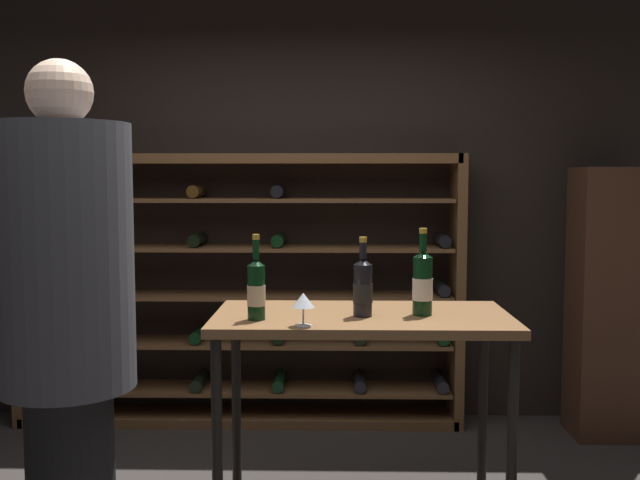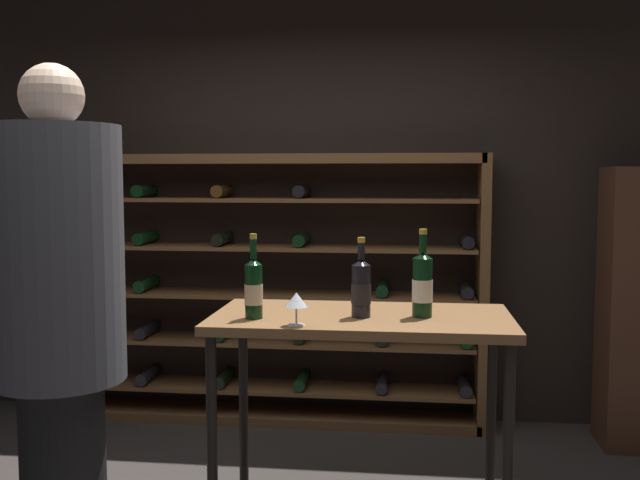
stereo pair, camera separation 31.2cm
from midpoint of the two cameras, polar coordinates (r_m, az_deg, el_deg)
name	(u,v)px [view 2 (the right image)]	position (r m, az deg, el deg)	size (l,w,h in m)	color
back_wall	(323,193)	(4.76, 2.09, 3.73)	(5.77, 0.10, 2.93)	black
wine_rack	(262,291)	(4.65, -2.63, -4.06)	(2.81, 0.32, 1.71)	brown
tasting_table	(361,339)	(3.16, 6.12, -7.75)	(1.27, 0.67, 0.98)	brown
person_bystander_red_print	(59,314)	(2.72, -16.74, -5.59)	(0.47, 0.47, 1.96)	black
wine_bottle_green_slim	(422,284)	(3.10, 10.90, -3.46)	(0.09, 0.09, 0.37)	black
wine_bottle_gold_foil	(254,288)	(3.02, -2.29, -3.80)	(0.08, 0.08, 0.35)	black
wine_bottle_black_capsule	(361,288)	(3.06, 6.16, -3.77)	(0.08, 0.08, 0.34)	black
wine_glass_stemmed_left	(297,301)	(2.88, 1.25, -4.83)	(0.09, 0.09, 0.13)	silver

